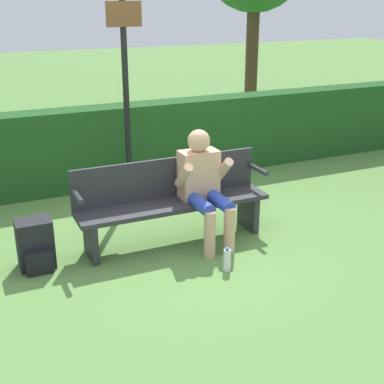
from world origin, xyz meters
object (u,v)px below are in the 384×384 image
park_bench (172,199)px  water_bottle (227,260)px  person_seated (204,182)px  backpack (36,246)px  signpost (126,88)px

park_bench → water_bottle: 0.90m
person_seated → backpack: 1.69m
person_seated → backpack: size_ratio=2.46×
person_seated → backpack: person_seated is taller
backpack → signpost: (1.33, 1.32, 1.13)m
person_seated → park_bench: bearing=154.4°
person_seated → backpack: (-1.63, 0.11, -0.40)m
person_seated → signpost: size_ratio=0.48×
park_bench → water_bottle: bearing=-75.9°
water_bottle → signpost: signpost is taller
signpost → backpack: bearing=-135.1°
water_bottle → signpost: (-0.22, 2.10, 1.24)m
park_bench → water_bottle: size_ratio=8.59×
park_bench → backpack: park_bench is taller
signpost → person_seated: bearing=-78.0°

